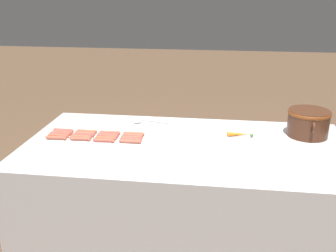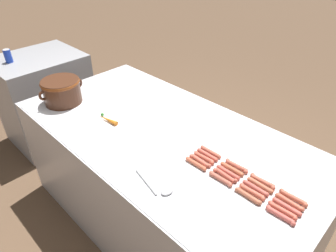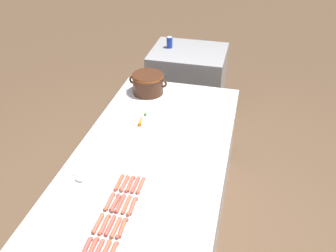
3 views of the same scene
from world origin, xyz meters
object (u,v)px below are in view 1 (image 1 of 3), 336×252
(hot_dog_14, at_px, (106,138))
(bean_pot, at_px, (308,121))
(hot_dog_5, at_px, (85,133))
(hot_dog_15, at_px, (131,139))
(hot_dog_0, at_px, (64,130))
(hot_dog_18, at_px, (104,140))
(hot_dog_16, at_px, (56,138))
(hot_dog_19, at_px, (130,141))
(hot_dog_1, at_px, (87,131))
(hot_dog_11, at_px, (132,138))
(hot_dog_10, at_px, (107,136))
(serving_spoon, at_px, (143,122))
(hot_dog_3, at_px, (134,134))
(hot_dog_2, at_px, (110,133))
(hot_dog_12, at_px, (59,136))
(hot_dog_7, at_px, (133,136))
(carrot, at_px, (240,134))
(hot_dog_17, at_px, (80,139))
(hot_dog_8, at_px, (60,134))
(hot_dog_9, at_px, (84,135))
(hot_dog_4, at_px, (63,132))
(hot_dog_13, at_px, (81,137))
(hot_dog_6, at_px, (108,134))

(hot_dog_14, distance_m, bean_pot, 1.41)
(hot_dog_5, bearing_deg, hot_dog_15, 78.52)
(hot_dog_0, xyz_separation_m, hot_dog_18, (0.15, 0.34, 0.00))
(hot_dog_16, relative_size, hot_dog_19, 1.00)
(hot_dog_0, distance_m, hot_dog_1, 0.17)
(hot_dog_5, height_order, hot_dog_11, same)
(hot_dog_10, xyz_separation_m, serving_spoon, (-0.34, 0.19, -0.00))
(hot_dog_3, height_order, hot_dog_16, same)
(hot_dog_2, distance_m, hot_dog_12, 0.35)
(hot_dog_7, height_order, hot_dog_11, same)
(hot_dog_5, height_order, hot_dog_16, same)
(hot_dog_2, bearing_deg, carrot, 95.16)
(hot_dog_17, bearing_deg, serving_spoon, 139.45)
(hot_dog_8, height_order, hot_dog_16, same)
(hot_dog_16, bearing_deg, hot_dog_9, 114.31)
(hot_dog_9, height_order, serving_spoon, hot_dog_9)
(hot_dog_0, distance_m, hot_dog_2, 0.34)
(hot_dog_9, bearing_deg, hot_dog_10, 90.70)
(hot_dog_11, bearing_deg, bean_pot, 100.97)
(hot_dog_11, bearing_deg, hot_dog_4, -94.20)
(hot_dog_9, height_order, hot_dog_18, same)
(hot_dog_0, distance_m, hot_dog_13, 0.20)
(hot_dog_1, distance_m, hot_dog_14, 0.21)
(hot_dog_17, relative_size, hot_dog_19, 1.00)
(hot_dog_5, distance_m, hot_dog_12, 0.18)
(hot_dog_1, distance_m, hot_dog_7, 0.35)
(hot_dog_4, height_order, hot_dog_6, same)
(hot_dog_6, bearing_deg, serving_spoon, 149.01)
(hot_dog_14, relative_size, hot_dog_15, 1.00)
(hot_dog_2, bearing_deg, hot_dog_15, 58.46)
(hot_dog_10, relative_size, carrot, 0.84)
(hot_dog_3, relative_size, hot_dog_17, 1.00)
(hot_dog_5, distance_m, hot_dog_16, 0.20)
(hot_dog_3, height_order, hot_dog_4, same)
(hot_dog_2, relative_size, hot_dog_18, 1.00)
(hot_dog_15, bearing_deg, serving_spoon, 178.39)
(hot_dog_0, height_order, hot_dog_19, same)
(bean_pot, bearing_deg, hot_dog_3, -82.47)
(hot_dog_7, xyz_separation_m, serving_spoon, (-0.31, 0.01, -0.00))
(hot_dog_5, distance_m, bean_pot, 1.56)
(hot_dog_8, distance_m, serving_spoon, 0.63)
(hot_dog_17, bearing_deg, hot_dog_14, 100.56)
(hot_dog_15, relative_size, bean_pot, 0.42)
(hot_dog_6, relative_size, hot_dog_8, 1.00)
(hot_dog_0, height_order, hot_dog_3, same)
(hot_dog_5, xyz_separation_m, hot_dog_10, (0.03, 0.17, 0.00))
(hot_dog_13, height_order, bean_pot, bean_pot)
(hot_dog_17, bearing_deg, hot_dog_7, 107.34)
(hot_dog_3, xyz_separation_m, hot_dog_17, (0.14, -0.34, 0.00))
(hot_dog_1, distance_m, hot_dog_10, 0.19)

